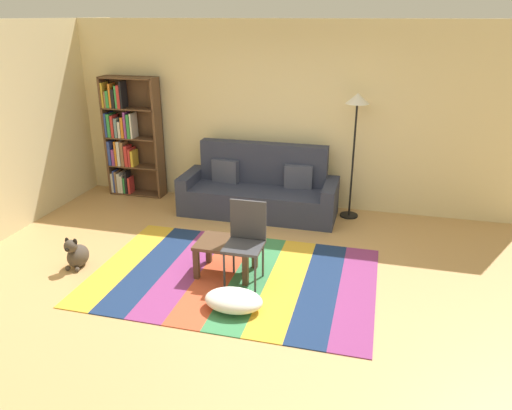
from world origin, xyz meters
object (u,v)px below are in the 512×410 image
Objects in this scene: couch at (260,191)px; coffee_table at (226,248)px; bookshelf at (127,138)px; standing_lamp at (356,115)px; folding_chair at (246,235)px; pouf at (234,300)px; tv_remote at (233,241)px; dog at (77,254)px.

couch is 3.52× the size of coffee_table.
standing_lamp is (3.53, -0.09, 0.56)m from bookshelf.
standing_lamp reaches higher than folding_chair.
coffee_table is at bearing 113.45° from pouf.
coffee_table is 0.77m from pouf.
bookshelf is at bearing 172.87° from couch.
bookshelf is 2.93× the size of coffee_table.
bookshelf is at bearing 139.64° from tv_remote.
coffee_table is at bearing -120.43° from standing_lamp.
couch is at bearing 154.18° from folding_chair.
tv_remote is (1.80, 0.31, 0.25)m from dog.
couch is 1.88m from coffee_table.
bookshelf is 12.51× the size of tv_remote.
coffee_table is 0.36× the size of standing_lamp.
standing_lamp reaches higher than pouf.
coffee_table is at bearing 9.40° from dog.
standing_lamp is at bearing 62.11° from tv_remote.
folding_chair is at bearing -80.04° from couch.
standing_lamp is 2.57m from tv_remote.
dog is at bearing -119.26° from folding_chair.
tv_remote is at bearing -151.63° from folding_chair.
coffee_table is 0.34m from folding_chair.
couch is at bearing 92.76° from coffee_table.
folding_chair is at bearing 6.52° from dog.
pouf is (2.62, -2.83, -0.81)m from bookshelf.
dog is at bearing 169.06° from pouf.
dog is 0.44× the size of folding_chair.
couch is 1.98m from folding_chair.
pouf is at bearing -71.39° from tv_remote.
bookshelf is 3.42m from folding_chair.
folding_chair is (2.57, -2.22, -0.39)m from bookshelf.
pouf is 0.65× the size of folding_chair.
pouf is 0.75m from folding_chair.
tv_remote is at bearing 9.79° from dog.
couch is 2.59m from pouf.
standing_lamp reaches higher than dog.
bookshelf is 3.94m from pouf.
standing_lamp is 2.51m from folding_chair.
pouf is at bearing -31.73° from folding_chair.
standing_lamp is (1.30, 0.19, 1.14)m from couch.
folding_chair is (-0.96, -2.12, -0.95)m from standing_lamp.
pouf is 3.20m from standing_lamp.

